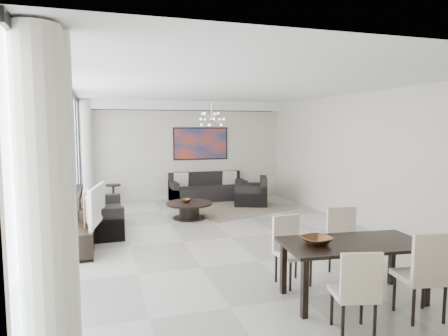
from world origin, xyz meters
name	(u,v)px	position (x,y,z in m)	size (l,w,h in m)	color
room_shell	(254,163)	(0.46, 0.00, 1.45)	(6.00, 9.00, 2.90)	#A8A39B
window_wall	(73,168)	(-2.86, 0.00, 1.47)	(0.37, 8.95, 2.90)	silver
soffit	(185,106)	(0.00, 4.30, 2.77)	(5.98, 0.40, 0.26)	white
painting	(201,144)	(0.50, 4.47, 1.65)	(1.68, 0.04, 0.98)	#BF3D1A
chandelier	(212,119)	(0.30, 2.50, 2.35)	(0.66, 0.66, 0.71)	silver
rug	(234,208)	(0.94, 2.60, 0.01)	(2.62, 2.02, 0.01)	black
coffee_table	(189,210)	(-0.44, 1.84, 0.22)	(1.09, 1.09, 0.38)	black
bowl_coffee	(186,201)	(-0.51, 1.91, 0.42)	(0.24, 0.24, 0.08)	brown
sofa_main	(207,191)	(0.59, 4.07, 0.27)	(2.20, 0.90, 0.80)	black
loveseat	(95,218)	(-2.55, 1.23, 0.30)	(1.00, 1.77, 0.89)	black
armchair	(252,195)	(1.59, 2.97, 0.27)	(1.15, 1.18, 0.78)	black
side_table	(113,191)	(-2.09, 4.15, 0.38)	(0.41, 0.41, 0.56)	black
tv_console	(82,238)	(-2.76, 0.02, 0.23)	(0.41, 1.46, 0.46)	black
television	(90,205)	(-2.60, 0.02, 0.79)	(1.17, 0.15, 0.67)	gray
dining_table	(353,249)	(0.58, -3.10, 0.65)	(1.85, 1.06, 0.74)	black
dining_chair_sw	(357,287)	(0.08, -3.89, 0.53)	(0.51, 0.51, 0.92)	beige
dining_chair_se	(426,270)	(1.01, -3.83, 0.59)	(0.54, 0.54, 1.03)	beige
dining_chair_nw	(290,245)	(0.08, -2.36, 0.54)	(0.49, 0.49, 0.93)	beige
dining_chair_ne	(344,236)	(0.99, -2.30, 0.56)	(0.50, 0.50, 0.98)	beige
bowl_dining	(316,240)	(0.10, -3.03, 0.78)	(0.37, 0.37, 0.09)	brown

